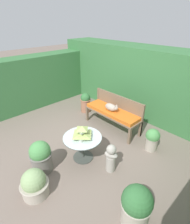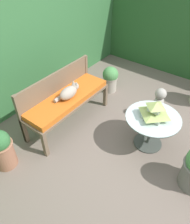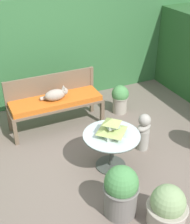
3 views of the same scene
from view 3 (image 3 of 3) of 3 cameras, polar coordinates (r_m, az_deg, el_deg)
ground at (r=4.63m, az=-1.40°, el=-8.70°), size 30.00×30.00×0.00m
foliage_hedge_back at (r=6.26m, az=-10.82°, el=11.77°), size 6.40×1.03×1.94m
garden_bench at (r=5.16m, az=-7.18°, el=1.67°), size 1.55×0.50×0.54m
bench_backrest at (r=5.28m, az=-8.11°, el=4.48°), size 1.55×0.06×0.87m
cat at (r=5.04m, az=-7.19°, el=3.19°), size 0.45×0.20×0.22m
patio_table at (r=4.27m, az=3.02°, el=-5.41°), size 0.78×0.78×0.54m
pagoda_birdhouse at (r=4.15m, az=3.10°, el=-2.92°), size 0.35×0.35×0.26m
garden_bust at (r=4.73m, az=8.87°, el=-3.53°), size 0.29×0.22×0.60m
potted_plant_table_near at (r=3.74m, az=13.08°, el=-16.58°), size 0.48×0.48×0.51m
potted_plant_patio_mid at (r=5.65m, az=4.61°, el=2.53°), size 0.31×0.31×0.53m
potted_plant_hedge_corner at (r=3.70m, az=4.76°, el=-14.18°), size 0.42×0.42×0.66m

